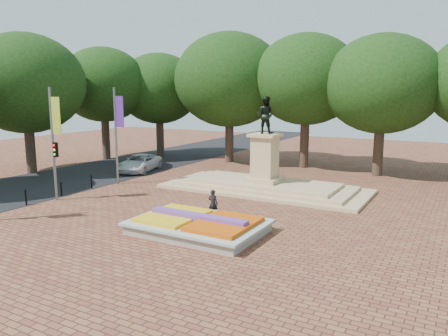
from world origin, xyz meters
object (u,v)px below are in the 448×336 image
flower_bed (199,225)px  pedestrian (213,204)px  monument (264,177)px  van (140,163)px

flower_bed → pedestrian: pedestrian is taller
monument → pedestrian: monument is taller
flower_bed → monument: monument is taller
monument → van: 12.28m
pedestrian → monument: bearing=-89.8°
flower_bed → monument: 10.07m
flower_bed → pedestrian: (-0.71, 2.55, 0.39)m
monument → pedestrian: bearing=-87.6°
van → pedestrian: 15.29m
pedestrian → van: bearing=-37.2°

